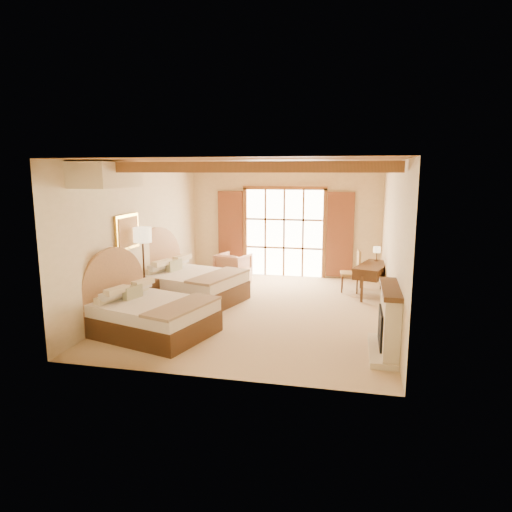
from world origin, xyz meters
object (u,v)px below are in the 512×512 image
(bed_far, at_px, (186,282))
(bed_near, at_px, (145,312))
(nightstand, at_px, (148,293))
(armchair, at_px, (233,267))
(desk, at_px, (372,279))

(bed_far, bearing_deg, bed_near, -71.44)
(bed_far, relative_size, nightstand, 4.05)
(nightstand, relative_size, armchair, 0.79)
(bed_far, height_order, armchair, bed_far)
(armchair, distance_m, desk, 3.86)
(bed_near, distance_m, nightstand, 1.73)
(bed_far, xyz_separation_m, nightstand, (-0.62, -0.73, -0.11))
(armchair, bearing_deg, bed_far, 91.66)
(bed_near, bearing_deg, nightstand, 129.98)
(nightstand, height_order, armchair, armchair)
(bed_near, height_order, nightstand, bed_near)
(nightstand, xyz_separation_m, armchair, (1.19, 2.94, 0.05))
(bed_far, distance_m, desk, 4.55)
(bed_near, relative_size, armchair, 2.96)
(bed_far, height_order, nightstand, bed_far)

